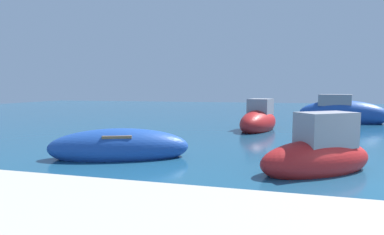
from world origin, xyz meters
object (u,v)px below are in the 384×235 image
object	(u,v)px
moored_boat_1	(341,113)
moored_boat_4	(318,155)
moored_boat_3	(259,121)
moored_boat_5	(119,147)

from	to	relation	value
moored_boat_1	moored_boat_4	world-z (taller)	moored_boat_1
moored_boat_3	moored_boat_5	world-z (taller)	moored_boat_3
moored_boat_1	moored_boat_4	size ratio (longest dim) A/B	1.62
moored_boat_3	moored_boat_5	xyz separation A→B (m)	(-3.88, -7.62, -0.14)
moored_boat_3	moored_boat_4	distance (m)	8.00
moored_boat_5	moored_boat_1	bearing A→B (deg)	-145.42
moored_boat_3	moored_boat_5	distance (m)	8.55
moored_boat_1	moored_boat_5	xyz separation A→B (m)	(-8.77, -12.61, -0.25)
moored_boat_3	moored_boat_1	bearing A→B (deg)	151.03
moored_boat_5	moored_boat_4	bearing A→B (deg)	157.61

